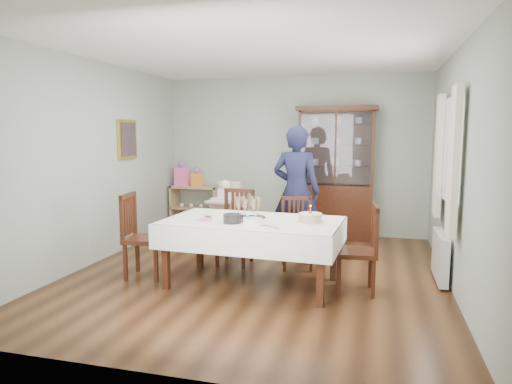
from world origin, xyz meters
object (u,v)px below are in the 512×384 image
(birthday_cake, at_px, (310,218))
(gift_bag_orange, at_px, (197,178))
(chair_end_left, at_px, (145,252))
(chair_end_right, at_px, (357,266))
(woman, at_px, (296,191))
(china_cabinet, at_px, (336,171))
(sideboard, at_px, (196,208))
(chair_far_left, at_px, (235,242))
(chair_far_right, at_px, (297,247))
(high_chair, at_px, (226,223))
(champagne_tray, at_px, (248,212))
(dining_table, at_px, (252,252))
(gift_bag_pink, at_px, (182,175))

(birthday_cake, height_order, gift_bag_orange, gift_bag_orange)
(chair_end_left, bearing_deg, gift_bag_orange, 0.82)
(chair_end_right, relative_size, birthday_cake, 3.26)
(woman, bearing_deg, china_cabinet, -102.73)
(chair_end_right, bearing_deg, sideboard, -137.69)
(chair_far_left, relative_size, woman, 0.53)
(chair_far_right, bearing_deg, birthday_cake, -84.85)
(sideboard, distance_m, chair_end_right, 3.97)
(chair_end_left, height_order, woman, woman)
(chair_end_left, distance_m, high_chair, 1.54)
(champagne_tray, relative_size, birthday_cake, 1.37)
(gift_bag_orange, bearing_deg, high_chair, -52.90)
(sideboard, bearing_deg, chair_end_right, -41.39)
(chair_far_right, xyz_separation_m, champagne_tray, (-0.45, -0.74, 0.57))
(woman, bearing_deg, dining_table, 85.16)
(dining_table, xyz_separation_m, gift_bag_orange, (-1.76, 2.66, 0.57))
(chair_far_left, height_order, chair_end_left, chair_end_left)
(dining_table, distance_m, woman, 1.50)
(chair_far_left, xyz_separation_m, gift_bag_orange, (-1.31, 1.88, 0.66))
(dining_table, height_order, chair_far_right, chair_far_right)
(china_cabinet, bearing_deg, gift_bag_pink, 179.97)
(gift_bag_orange, bearing_deg, chair_end_left, -81.30)
(chair_end_right, height_order, champagne_tray, champagne_tray)
(chair_far_right, xyz_separation_m, woman, (-0.12, 0.59, 0.66))
(dining_table, height_order, china_cabinet, china_cabinet)
(champagne_tray, bearing_deg, dining_table, -40.66)
(chair_far_left, distance_m, chair_end_left, 1.22)
(sideboard, relative_size, woman, 0.49)
(champagne_tray, bearing_deg, gift_bag_orange, 123.06)
(chair_end_right, relative_size, champagne_tray, 2.38)
(champagne_tray, bearing_deg, chair_end_right, 0.05)
(sideboard, relative_size, chair_far_right, 0.99)
(champagne_tray, height_order, gift_bag_pink, gift_bag_pink)
(gift_bag_pink, bearing_deg, chair_far_left, -49.64)
(birthday_cake, bearing_deg, woman, 105.94)
(sideboard, xyz_separation_m, birthday_cake, (2.46, -2.71, 0.41))
(woman, height_order, champagne_tray, woman)
(china_cabinet, height_order, sideboard, china_cabinet)
(woman, bearing_deg, chair_far_right, 107.31)
(chair_end_right, height_order, birthday_cake, chair_end_right)
(champagne_tray, bearing_deg, chair_end_left, -174.99)
(chair_far_right, relative_size, chair_end_right, 0.94)
(champagne_tray, height_order, gift_bag_orange, gift_bag_orange)
(dining_table, height_order, chair_end_left, chair_end_left)
(chair_far_left, height_order, gift_bag_orange, gift_bag_orange)
(woman, distance_m, gift_bag_pink, 2.65)
(high_chair, bearing_deg, woman, 12.76)
(dining_table, distance_m, high_chair, 1.58)
(birthday_cake, bearing_deg, high_chair, 136.09)
(chair_end_right, bearing_deg, birthday_cake, -86.93)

